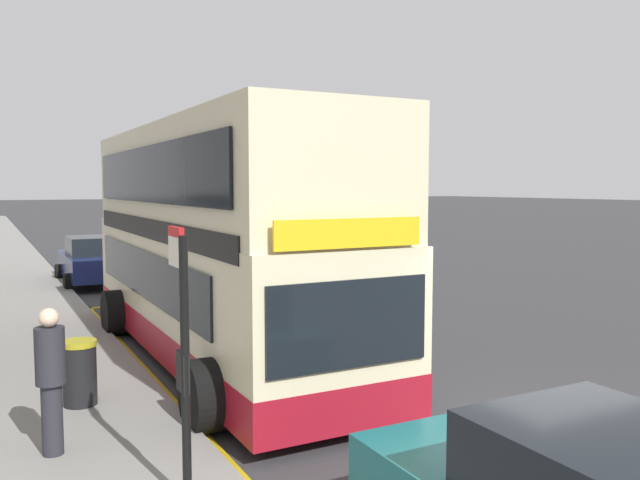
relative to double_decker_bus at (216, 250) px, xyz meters
The scene contains 8 objects.
ground_plane 26.42m from the double_decker_bus, 84.65° to the left, with size 260.00×260.00×0.00m, color #333335.
double_decker_bus is the anchor object (origin of this frame).
bus_bay_markings 2.06m from the double_decker_bus, 118.15° to the left, with size 3.05×12.73×0.01m.
bus_stop_sign 6.03m from the double_decker_bus, 111.74° to the right, with size 0.09×0.51×2.74m.
parked_car_white_kerbside 15.34m from the double_decker_bus, 68.90° to the left, with size 2.09×4.20×1.62m.
parked_car_navy_across 10.79m from the double_decker_bus, 93.68° to the left, with size 2.09×4.20×1.62m.
pedestrian_waiting_near_sign 5.13m from the double_decker_bus, 130.98° to the right, with size 0.34×0.34×1.74m.
litter_bin 3.78m from the double_decker_bus, 142.63° to the right, with size 0.49×0.49×0.94m.
Camera 1 is at (-6.42, -6.02, 3.29)m, focal length 36.35 mm.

